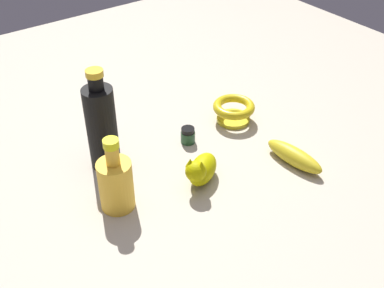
{
  "coord_description": "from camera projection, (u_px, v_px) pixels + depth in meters",
  "views": [
    {
      "loc": [
        -0.7,
        0.52,
        0.71
      ],
      "look_at": [
        0.0,
        0.0,
        0.06
      ],
      "focal_mm": 45.01,
      "sensor_mm": 36.0,
      "label": 1
    }
  ],
  "objects": [
    {
      "name": "ground",
      "position": [
        192.0,
        166.0,
        1.13
      ],
      "size": [
        2.0,
        2.0,
        0.0
      ],
      "primitive_type": "plane",
      "color": "#BCB29E"
    },
    {
      "name": "nail_polish_jar",
      "position": [
        188.0,
        135.0,
        1.19
      ],
      "size": [
        0.04,
        0.04,
        0.04
      ],
      "color": "#1F4528",
      "rests_on": "ground"
    },
    {
      "name": "cat_figurine",
      "position": [
        201.0,
        169.0,
        1.06
      ],
      "size": [
        0.1,
        0.12,
        0.09
      ],
      "color": "#B6B405",
      "rests_on": "ground"
    },
    {
      "name": "banana",
      "position": [
        294.0,
        156.0,
        1.12
      ],
      "size": [
        0.16,
        0.06,
        0.04
      ],
      "primitive_type": "ellipsoid",
      "rotation": [
        0.0,
        0.0,
        3.24
      ],
      "color": "gold",
      "rests_on": "ground"
    },
    {
      "name": "bottle_short",
      "position": [
        116.0,
        183.0,
        0.98
      ],
      "size": [
        0.07,
        0.07,
        0.17
      ],
      "color": "yellow",
      "rests_on": "ground"
    },
    {
      "name": "bottle_tall",
      "position": [
        102.0,
        126.0,
        1.07
      ],
      "size": [
        0.07,
        0.07,
        0.25
      ],
      "color": "black",
      "rests_on": "ground"
    },
    {
      "name": "bowl",
      "position": [
        234.0,
        110.0,
        1.26
      ],
      "size": [
        0.11,
        0.11,
        0.05
      ],
      "color": "yellow",
      "rests_on": "ground"
    }
  ]
}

